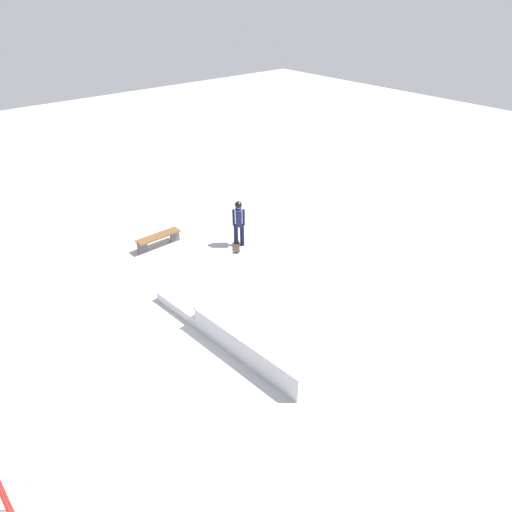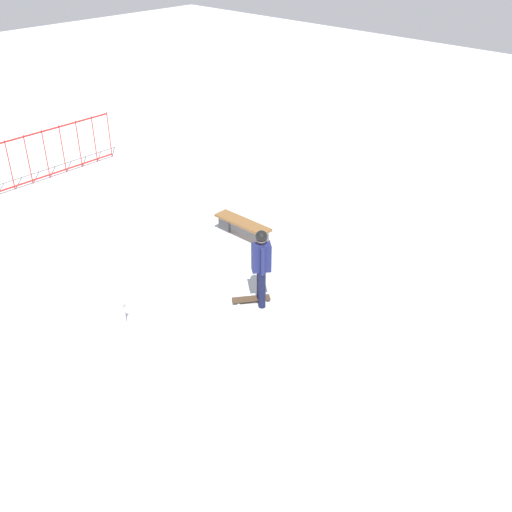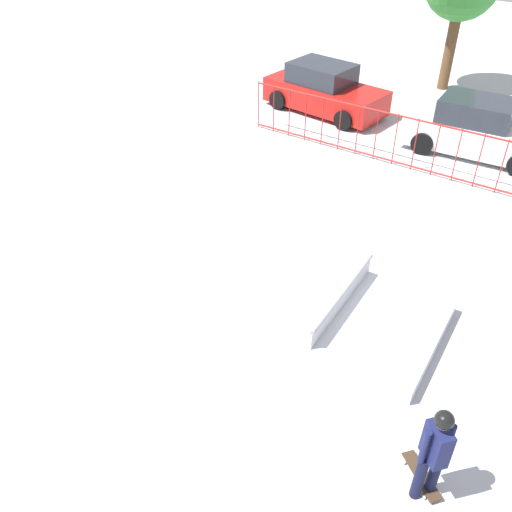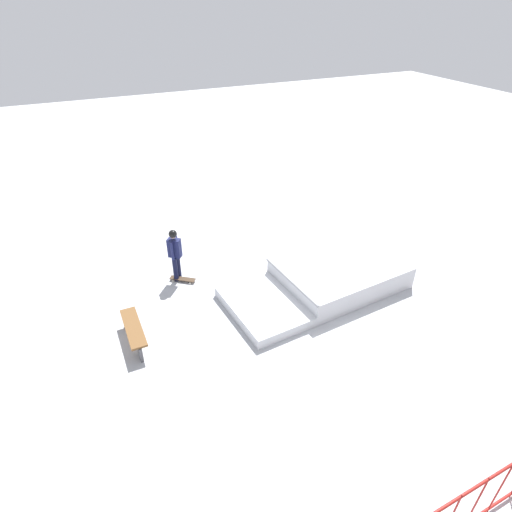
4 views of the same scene
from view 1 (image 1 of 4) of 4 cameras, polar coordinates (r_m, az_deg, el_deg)
ground_plane at (r=12.55m, az=-2.43°, el=-8.59°), size 60.00×60.00×0.00m
skate_ramp at (r=12.16m, az=1.01°, el=-8.16°), size 5.61×3.08×0.74m
skater at (r=15.59m, az=-2.22°, el=4.58°), size 0.44×0.41×1.73m
skateboard at (r=15.87m, az=-2.49°, el=1.26°), size 0.76×0.64×0.09m
park_bench at (r=16.15m, az=-12.35°, el=2.22°), size 0.42×1.66×0.48m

